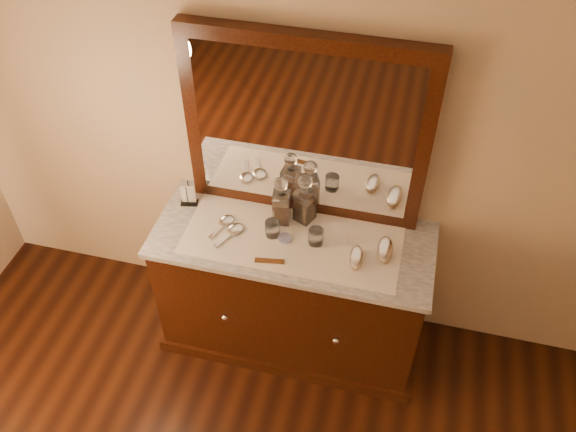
# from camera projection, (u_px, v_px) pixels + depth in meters

# --- Properties ---
(dresser_cabinet) EXTENTS (1.40, 0.55, 0.82)m
(dresser_cabinet) POSITION_uv_depth(u_px,v_px,m) (292.00, 292.00, 3.34)
(dresser_cabinet) COLOR black
(dresser_cabinet) RESTS_ON floor
(dresser_plinth) EXTENTS (1.46, 0.59, 0.08)m
(dresser_plinth) POSITION_uv_depth(u_px,v_px,m) (292.00, 330.00, 3.59)
(dresser_plinth) COLOR black
(dresser_plinth) RESTS_ON floor
(knob_left) EXTENTS (0.04, 0.04, 0.04)m
(knob_left) POSITION_uv_depth(u_px,v_px,m) (225.00, 318.00, 3.16)
(knob_left) COLOR silver
(knob_left) RESTS_ON dresser_cabinet
(knob_right) EXTENTS (0.04, 0.04, 0.04)m
(knob_right) POSITION_uv_depth(u_px,v_px,m) (336.00, 341.00, 3.06)
(knob_right) COLOR silver
(knob_right) RESTS_ON dresser_cabinet
(marble_top) EXTENTS (1.44, 0.59, 0.03)m
(marble_top) POSITION_uv_depth(u_px,v_px,m) (293.00, 240.00, 3.04)
(marble_top) COLOR white
(marble_top) RESTS_ON dresser_cabinet
(mirror_frame) EXTENTS (1.20, 0.08, 1.00)m
(mirror_frame) POSITION_uv_depth(u_px,v_px,m) (305.00, 130.00, 2.85)
(mirror_frame) COLOR black
(mirror_frame) RESTS_ON marble_top
(mirror_glass) EXTENTS (1.06, 0.01, 0.86)m
(mirror_glass) POSITION_uv_depth(u_px,v_px,m) (304.00, 134.00, 2.83)
(mirror_glass) COLOR white
(mirror_glass) RESTS_ON marble_top
(lace_runner) EXTENTS (1.10, 0.45, 0.00)m
(lace_runner) POSITION_uv_depth(u_px,v_px,m) (292.00, 240.00, 3.01)
(lace_runner) COLOR white
(lace_runner) RESTS_ON marble_top
(pin_dish) EXTENTS (0.09, 0.09, 0.01)m
(pin_dish) POSITION_uv_depth(u_px,v_px,m) (285.00, 238.00, 3.01)
(pin_dish) COLOR silver
(pin_dish) RESTS_ON lace_runner
(comb) EXTENTS (0.15, 0.05, 0.01)m
(comb) POSITION_uv_depth(u_px,v_px,m) (270.00, 261.00, 2.91)
(comb) COLOR brown
(comb) RESTS_ON lace_runner
(napkin_rack) EXTENTS (0.10, 0.07, 0.14)m
(napkin_rack) POSITION_uv_depth(u_px,v_px,m) (188.00, 196.00, 3.18)
(napkin_rack) COLOR black
(napkin_rack) RESTS_ON marble_top
(decanter_left) EXTENTS (0.10, 0.10, 0.29)m
(decanter_left) POSITION_uv_depth(u_px,v_px,m) (281.00, 205.00, 3.04)
(decanter_left) COLOR brown
(decanter_left) RESTS_ON lace_runner
(decanter_right) EXTENTS (0.12, 0.12, 0.29)m
(decanter_right) POSITION_uv_depth(u_px,v_px,m) (305.00, 203.00, 3.05)
(decanter_right) COLOR brown
(decanter_right) RESTS_ON lace_runner
(brush_near) EXTENTS (0.08, 0.16, 0.04)m
(brush_near) POSITION_uv_depth(u_px,v_px,m) (356.00, 258.00, 2.90)
(brush_near) COLOR tan
(brush_near) RESTS_ON lace_runner
(brush_far) EXTENTS (0.09, 0.18, 0.05)m
(brush_far) POSITION_uv_depth(u_px,v_px,m) (385.00, 250.00, 2.93)
(brush_far) COLOR tan
(brush_far) RESTS_ON lace_runner
(hand_mirror_outer) EXTENTS (0.10, 0.20, 0.02)m
(hand_mirror_outer) POSITION_uv_depth(u_px,v_px,m) (224.00, 223.00, 3.09)
(hand_mirror_outer) COLOR silver
(hand_mirror_outer) RESTS_ON lace_runner
(hand_mirror_inner) EXTENTS (0.13, 0.21, 0.02)m
(hand_mirror_inner) POSITION_uv_depth(u_px,v_px,m) (233.00, 231.00, 3.05)
(hand_mirror_inner) COLOR silver
(hand_mirror_inner) RESTS_ON lace_runner
(tumblers) EXTENTS (0.30, 0.08, 0.09)m
(tumblers) POSITION_uv_depth(u_px,v_px,m) (294.00, 232.00, 2.99)
(tumblers) COLOR white
(tumblers) RESTS_ON lace_runner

